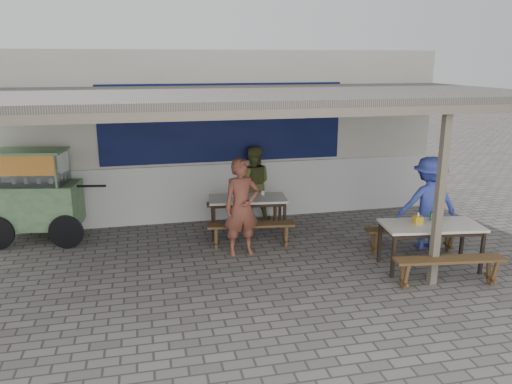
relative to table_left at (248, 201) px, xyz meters
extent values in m
plane|color=slate|center=(-0.06, -1.86, -0.67)|extent=(60.00, 60.00, 0.00)
cube|color=beige|center=(-0.06, 1.74, 1.08)|extent=(9.00, 1.20, 3.50)
cube|color=silver|center=(-0.06, 1.11, -0.07)|extent=(9.00, 0.10, 1.20)
cube|color=#10154B|center=(-0.26, 1.12, 1.38)|extent=(5.00, 0.03, 1.60)
cube|color=#625A54|center=(-0.06, -0.86, 2.08)|extent=(9.00, 4.20, 0.12)
cube|color=#756958|center=(-0.06, -2.91, 1.98)|extent=(9.00, 0.12, 0.12)
cube|color=#756958|center=(2.29, -2.76, 0.68)|extent=(0.11, 0.11, 2.70)
cube|color=white|center=(0.00, 0.00, 0.06)|extent=(1.54, 0.88, 0.04)
cube|color=black|center=(0.00, 0.00, 0.00)|extent=(1.43, 0.77, 0.06)
cube|color=black|center=(-0.70, -0.21, -0.32)|extent=(0.05, 0.05, 0.71)
cube|color=black|center=(0.63, -0.37, -0.32)|extent=(0.05, 0.05, 0.71)
cube|color=black|center=(-0.63, 0.37, -0.32)|extent=(0.05, 0.05, 0.71)
cube|color=black|center=(0.70, 0.21, -0.32)|extent=(0.05, 0.05, 0.71)
cube|color=brown|center=(-0.08, -0.68, -0.24)|extent=(1.59, 0.47, 0.04)
cube|color=brown|center=(-0.71, -0.60, -0.47)|extent=(0.08, 0.28, 0.41)
cube|color=brown|center=(0.55, -0.75, -0.47)|extent=(0.08, 0.28, 0.41)
cube|color=brown|center=(0.08, 0.68, -0.24)|extent=(1.59, 0.47, 0.04)
cube|color=brown|center=(-0.55, 0.75, -0.47)|extent=(0.08, 0.28, 0.41)
cube|color=brown|center=(0.71, 0.60, -0.47)|extent=(0.08, 0.28, 0.41)
cube|color=white|center=(2.55, -2.22, 0.06)|extent=(1.65, 0.95, 0.04)
cube|color=black|center=(2.55, -2.22, 0.00)|extent=(1.54, 0.84, 0.06)
cube|color=black|center=(1.79, -2.44, -0.32)|extent=(0.05, 0.05, 0.71)
cube|color=black|center=(3.22, -2.63, -0.32)|extent=(0.05, 0.05, 0.71)
cube|color=black|center=(1.88, -1.81, -0.32)|extent=(0.05, 0.05, 0.71)
cube|color=black|center=(3.31, -2.00, -0.32)|extent=(0.05, 0.05, 0.71)
cube|color=brown|center=(2.46, -2.91, -0.24)|extent=(1.68, 0.49, 0.04)
cube|color=brown|center=(1.78, -2.82, -0.47)|extent=(0.09, 0.28, 0.41)
cube|color=brown|center=(3.14, -3.00, -0.47)|extent=(0.09, 0.28, 0.41)
cube|color=brown|center=(2.64, -1.54, -0.24)|extent=(1.68, 0.49, 0.04)
cube|color=brown|center=(1.96, -1.45, -0.47)|extent=(0.09, 0.28, 0.41)
cube|color=brown|center=(3.32, -1.63, -0.47)|extent=(0.09, 0.28, 0.41)
cube|color=#759F6A|center=(-3.86, 0.54, 0.05)|extent=(1.60, 1.02, 0.77)
cube|color=#759F6A|center=(-3.86, 0.54, -0.36)|extent=(1.54, 0.96, 0.06)
cylinder|color=black|center=(-3.33, 0.02, -0.36)|extent=(0.62, 0.16, 0.62)
cube|color=silver|center=(-3.92, 0.54, 0.74)|extent=(1.31, 0.86, 0.61)
cube|color=#759F6A|center=(-3.92, 0.54, 1.04)|extent=(1.36, 0.91, 0.04)
cube|color=#C0592D|center=(-3.98, 0.20, 0.84)|extent=(1.09, 0.21, 0.35)
cylinder|color=black|center=(-2.99, 0.38, 0.38)|extent=(0.77, 0.18, 0.04)
imported|color=brown|center=(-0.30, -0.95, 0.18)|extent=(0.65, 0.46, 1.71)
imported|color=brown|center=(0.30, 0.89, 0.12)|extent=(0.88, 0.75, 1.59)
imported|color=#3D4EBC|center=(3.01, -1.35, 0.16)|extent=(1.15, 0.76, 1.67)
cube|color=gold|center=(2.35, -2.15, 0.14)|extent=(0.14, 0.14, 0.13)
cube|color=#2F6A31|center=(2.74, -2.05, 0.14)|extent=(0.23, 0.20, 0.13)
cylinder|color=silver|center=(0.34, 0.15, 0.12)|extent=(0.07, 0.07, 0.08)
imported|color=white|center=(-0.21, 0.16, 0.10)|extent=(0.21, 0.21, 0.05)
camera|label=1|loc=(-1.89, -9.00, 2.63)|focal=35.00mm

